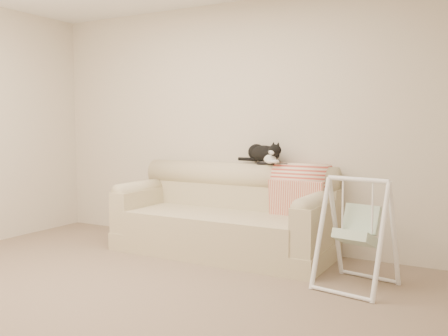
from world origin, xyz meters
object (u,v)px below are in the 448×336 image
object	(u,v)px
sofa	(226,218)
remote_a	(266,163)
baby_swing	(357,232)
tuxedo_cat	(264,153)
remote_b	(281,164)

from	to	relation	value
sofa	remote_a	size ratio (longest dim) A/B	11.84
sofa	remote_a	world-z (taller)	remote_a
remote_a	baby_swing	bearing A→B (deg)	-31.98
remote_a	tuxedo_cat	bearing A→B (deg)	141.09
remote_a	remote_b	bearing A→B (deg)	-4.18
remote_a	remote_b	size ratio (longest dim) A/B	1.07
remote_a	tuxedo_cat	distance (m)	0.10
remote_a	tuxedo_cat	world-z (taller)	tuxedo_cat
remote_b	tuxedo_cat	world-z (taller)	tuxedo_cat
sofa	remote_a	bearing A→B (deg)	36.03
sofa	tuxedo_cat	size ratio (longest dim) A/B	3.89
baby_swing	remote_b	bearing A→B (deg)	144.16
tuxedo_cat	baby_swing	world-z (taller)	tuxedo_cat
sofa	baby_swing	bearing A→B (deg)	-17.50
remote_a	sofa	bearing A→B (deg)	-143.97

